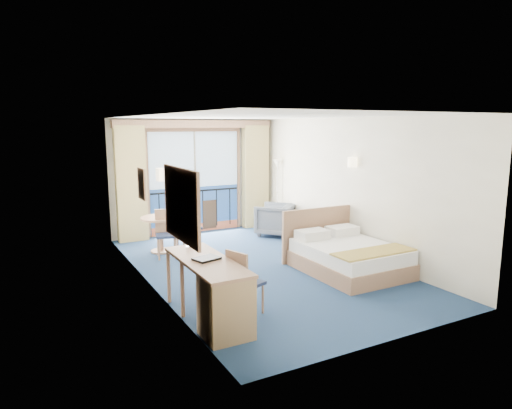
# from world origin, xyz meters

# --- Properties ---
(floor) EXTENTS (6.50, 6.50, 0.00)m
(floor) POSITION_xyz_m (0.00, 0.00, 0.00)
(floor) COLOR navy
(floor) RESTS_ON ground
(room_walls) EXTENTS (4.04, 6.54, 2.72)m
(room_walls) POSITION_xyz_m (0.00, 0.00, 1.78)
(room_walls) COLOR silver
(room_walls) RESTS_ON ground
(balcony_door) EXTENTS (2.36, 0.03, 2.52)m
(balcony_door) POSITION_xyz_m (-0.01, 3.22, 1.14)
(balcony_door) COLOR navy
(balcony_door) RESTS_ON room_walls
(curtain_left) EXTENTS (0.65, 0.22, 2.55)m
(curtain_left) POSITION_xyz_m (-1.55, 3.07, 1.28)
(curtain_left) COLOR tan
(curtain_left) RESTS_ON room_walls
(curtain_right) EXTENTS (0.65, 0.22, 2.55)m
(curtain_right) POSITION_xyz_m (1.55, 3.07, 1.28)
(curtain_right) COLOR tan
(curtain_right) RESTS_ON room_walls
(pelmet) EXTENTS (3.80, 0.25, 0.18)m
(pelmet) POSITION_xyz_m (0.00, 3.10, 2.58)
(pelmet) COLOR #A37758
(pelmet) RESTS_ON room_walls
(mirror) EXTENTS (0.05, 1.25, 0.95)m
(mirror) POSITION_xyz_m (-1.97, -1.50, 1.55)
(mirror) COLOR #A37758
(mirror) RESTS_ON room_walls
(wall_print) EXTENTS (0.04, 0.42, 0.52)m
(wall_print) POSITION_xyz_m (-1.97, 0.45, 1.60)
(wall_print) COLOR #A37758
(wall_print) RESTS_ON room_walls
(sconce_left) EXTENTS (0.18, 0.18, 0.18)m
(sconce_left) POSITION_xyz_m (-1.94, -0.60, 1.85)
(sconce_left) COLOR #FEE5B2
(sconce_left) RESTS_ON room_walls
(sconce_right) EXTENTS (0.18, 0.18, 0.18)m
(sconce_right) POSITION_xyz_m (1.94, -0.15, 1.85)
(sconce_right) COLOR #FEE5B2
(sconce_right) RESTS_ON room_walls
(bed) EXTENTS (1.59, 1.89, 1.00)m
(bed) POSITION_xyz_m (1.25, -0.90, 0.28)
(bed) COLOR #A37758
(bed) RESTS_ON ground
(nightstand) EXTENTS (0.44, 0.42, 0.57)m
(nightstand) POSITION_xyz_m (1.76, 0.26, 0.29)
(nightstand) COLOR tan
(nightstand) RESTS_ON ground
(phone) EXTENTS (0.23, 0.20, 0.09)m
(phone) POSITION_xyz_m (1.72, 0.30, 0.62)
(phone) COLOR silver
(phone) RESTS_ON nightstand
(armchair) EXTENTS (1.14, 1.14, 0.74)m
(armchair) POSITION_xyz_m (1.52, 2.02, 0.37)
(armchair) COLOR #4D555E
(armchair) RESTS_ON ground
(floor_lamp) EXTENTS (0.24, 0.24, 1.73)m
(floor_lamp) POSITION_xyz_m (1.88, 2.53, 1.31)
(floor_lamp) COLOR silver
(floor_lamp) RESTS_ON ground
(desk) EXTENTS (0.60, 1.74, 0.81)m
(desk) POSITION_xyz_m (-1.69, -2.09, 0.45)
(desk) COLOR #A37758
(desk) RESTS_ON ground
(desk_chair) EXTENTS (0.51, 0.50, 0.91)m
(desk_chair) POSITION_xyz_m (-1.23, -1.74, 0.52)
(desk_chair) COLOR #1C2643
(desk_chair) RESTS_ON ground
(folder) EXTENTS (0.38, 0.32, 0.03)m
(folder) POSITION_xyz_m (-1.69, -1.61, 0.83)
(folder) COLOR black
(folder) RESTS_ON desk
(desk_lamp) EXTENTS (0.11, 0.11, 0.40)m
(desk_lamp) POSITION_xyz_m (-1.70, -0.99, 1.12)
(desk_lamp) COLOR silver
(desk_lamp) RESTS_ON desk
(round_table) EXTENTS (0.80, 0.80, 0.72)m
(round_table) POSITION_xyz_m (-1.26, 1.88, 0.55)
(round_table) COLOR #A37758
(round_table) RESTS_ON ground
(table_chair_a) EXTENTS (0.46, 0.45, 1.02)m
(table_chair_a) POSITION_xyz_m (-0.84, 1.67, 0.58)
(table_chair_a) COLOR #1C2643
(table_chair_a) RESTS_ON ground
(table_chair_b) EXTENTS (0.48, 0.49, 0.93)m
(table_chair_b) POSITION_xyz_m (-1.27, 1.50, 0.52)
(table_chair_b) COLOR #1C2643
(table_chair_b) RESTS_ON ground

